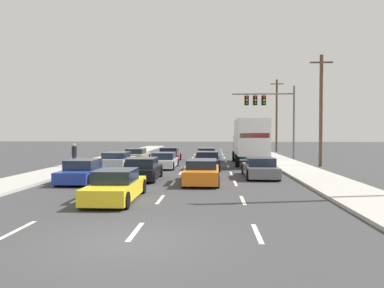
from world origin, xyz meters
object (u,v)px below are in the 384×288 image
(car_tan, at_px, (137,156))
(car_red, at_px, (207,155))
(car_blue, at_px, (83,172))
(utility_pole_far, at_px, (277,115))
(pedestrian_near_corner, at_px, (74,155))
(car_orange, at_px, (202,172))
(traffic_signal_mast, at_px, (266,106))
(car_silver, at_px, (117,161))
(car_maroon, at_px, (170,155))
(car_gray, at_px, (260,168))
(car_black, at_px, (143,170))
(car_white, at_px, (164,161))
(car_navy, at_px, (208,161))
(car_yellow, at_px, (116,186))
(box_truck, at_px, (250,139))
(utility_pole_mid, at_px, (321,109))

(car_tan, relative_size, car_red, 0.99)
(car_blue, xyz_separation_m, utility_pole_far, (16.10, 32.93, 4.60))
(car_red, bearing_deg, pedestrian_near_corner, -142.30)
(car_orange, height_order, traffic_signal_mast, traffic_signal_mast)
(car_silver, relative_size, utility_pole_far, 0.46)
(car_maroon, height_order, car_gray, car_maroon)
(pedestrian_near_corner, bearing_deg, car_black, -44.96)
(car_blue, distance_m, car_red, 16.83)
(car_black, xyz_separation_m, traffic_signal_mast, (9.40, 16.47, 4.83))
(pedestrian_near_corner, bearing_deg, car_red, 37.70)
(car_red, height_order, car_gray, car_red)
(car_gray, bearing_deg, car_white, 140.40)
(utility_pole_far, bearing_deg, car_red, -118.55)
(car_tan, xyz_separation_m, car_navy, (6.70, -6.73, 0.03))
(car_gray, bearing_deg, car_silver, 153.74)
(car_white, relative_size, pedestrian_near_corner, 2.46)
(car_blue, bearing_deg, car_orange, 0.48)
(car_black, bearing_deg, car_red, 76.17)
(traffic_signal_mast, bearing_deg, car_orange, -108.51)
(car_maroon, bearing_deg, car_yellow, -89.65)
(box_truck, xyz_separation_m, car_gray, (-0.23, -8.74, -1.58))
(box_truck, relative_size, utility_pole_far, 0.87)
(car_red, relative_size, car_navy, 1.05)
(car_orange, distance_m, traffic_signal_mast, 19.26)
(utility_pole_mid, height_order, pedestrian_near_corner, utility_pole_mid)
(car_yellow, relative_size, car_navy, 1.05)
(car_white, xyz_separation_m, car_red, (3.18, 7.15, 0.01))
(box_truck, distance_m, utility_pole_far, 22.33)
(car_maroon, bearing_deg, car_blue, -101.70)
(car_orange, relative_size, pedestrian_near_corner, 2.62)
(car_orange, xyz_separation_m, traffic_signal_mast, (5.92, 17.68, 4.82))
(car_blue, relative_size, car_maroon, 1.01)
(car_white, height_order, car_gray, car_gray)
(car_gray, bearing_deg, car_maroon, 119.91)
(car_tan, bearing_deg, car_red, 11.68)
(utility_pole_mid, bearing_deg, car_red, 150.74)
(car_black, bearing_deg, car_yellow, -88.97)
(car_blue, bearing_deg, car_tan, 89.61)
(car_blue, distance_m, car_yellow, 6.15)
(pedestrian_near_corner, bearing_deg, car_gray, -20.06)
(car_navy, distance_m, traffic_signal_mast, 12.74)
(box_truck, bearing_deg, car_red, 133.35)
(car_yellow, xyz_separation_m, car_orange, (3.36, 5.30, 0.03))
(car_white, distance_m, car_navy, 3.50)
(car_white, distance_m, car_yellow, 13.58)
(car_blue, height_order, utility_pole_mid, utility_pole_mid)
(car_silver, xyz_separation_m, traffic_signal_mast, (12.61, 9.88, 4.83))
(car_white, height_order, utility_pole_far, utility_pole_far)
(traffic_signal_mast, bearing_deg, box_truck, -109.79)
(car_gray, xyz_separation_m, utility_pole_far, (6.03, 30.09, 4.61))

